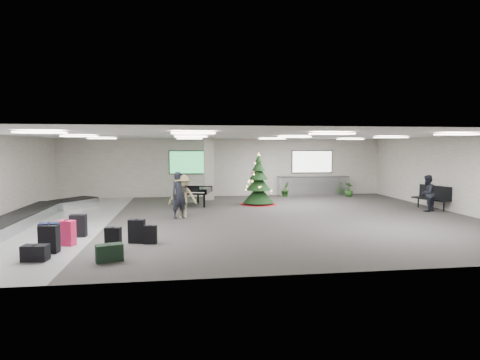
{
  "coord_description": "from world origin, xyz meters",
  "views": [
    {
      "loc": [
        -2.24,
        -15.23,
        2.77
      ],
      "look_at": [
        0.0,
        1.0,
        1.4
      ],
      "focal_mm": 30.0,
      "sensor_mm": 36.0,
      "label": 1
    }
  ],
  "objects": [
    {
      "name": "ground",
      "position": [
        0.0,
        0.0,
        0.0
      ],
      "size": [
        18.0,
        18.0,
        0.0
      ],
      "primitive_type": "plane",
      "color": "#312E2D",
      "rests_on": "ground"
    },
    {
      "name": "room_envelope",
      "position": [
        -0.38,
        0.67,
        2.33
      ],
      "size": [
        18.02,
        14.02,
        3.21
      ],
      "color": "#A09992",
      "rests_on": "ground"
    },
    {
      "name": "baggage_carousel",
      "position": [
        -7.84,
        -0.08,
        0.21
      ],
      "size": [
        2.28,
        9.71,
        0.43
      ],
      "color": "silver",
      "rests_on": "ground"
    },
    {
      "name": "service_counter",
      "position": [
        5.0,
        6.65,
        0.55
      ],
      "size": [
        4.05,
        0.65,
        1.08
      ],
      "color": "silver",
      "rests_on": "ground"
    },
    {
      "name": "suitcase_0",
      "position": [
        -5.76,
        -4.4,
        0.37
      ],
      "size": [
        0.5,
        0.32,
        0.75
      ],
      "rotation": [
        0.0,
        0.0,
        -0.14
      ],
      "color": "black",
      "rests_on": "ground"
    },
    {
      "name": "suitcase_1",
      "position": [
        -4.16,
        -4.35,
        0.31
      ],
      "size": [
        0.44,
        0.29,
        0.64
      ],
      "rotation": [
        0.0,
        0.0,
        -0.21
      ],
      "color": "black",
      "rests_on": "ground"
    },
    {
      "name": "pink_suitcase",
      "position": [
        -5.54,
        -3.62,
        0.35
      ],
      "size": [
        0.51,
        0.4,
        0.73
      ],
      "rotation": [
        0.0,
        0.0,
        -0.35
      ],
      "color": "#F01F50",
      "rests_on": "ground"
    },
    {
      "name": "suitcase_3",
      "position": [
        -3.63,
        -3.56,
        0.34
      ],
      "size": [
        0.49,
        0.33,
        0.7
      ],
      "rotation": [
        0.0,
        0.0,
        -0.19
      ],
      "color": "black",
      "rests_on": "ground"
    },
    {
      "name": "navy_suitcase",
      "position": [
        -5.8,
        -4.23,
        0.38
      ],
      "size": [
        0.53,
        0.35,
        0.79
      ],
      "rotation": [
        0.0,
        0.0,
        0.13
      ],
      "color": "black",
      "rests_on": "ground"
    },
    {
      "name": "green_duffel",
      "position": [
        -4.07,
        -5.39,
        0.21
      ],
      "size": [
        0.69,
        0.5,
        0.44
      ],
      "rotation": [
        0.0,
        0.0,
        0.34
      ],
      "color": "black",
      "rests_on": "ground"
    },
    {
      "name": "suitcase_7",
      "position": [
        -3.24,
        -3.73,
        0.26
      ],
      "size": [
        0.39,
        0.23,
        0.55
      ],
      "rotation": [
        0.0,
        0.0,
        -0.12
      ],
      "color": "black",
      "rests_on": "ground"
    },
    {
      "name": "suitcase_8",
      "position": [
        -5.5,
        -2.54,
        0.35
      ],
      "size": [
        0.48,
        0.28,
        0.72
      ],
      "rotation": [
        0.0,
        0.0,
        -0.03
      ],
      "color": "black",
      "rests_on": "ground"
    },
    {
      "name": "black_duffel",
      "position": [
        -5.86,
        -5.11,
        0.2
      ],
      "size": [
        0.63,
        0.4,
        0.41
      ],
      "rotation": [
        0.0,
        0.0,
        -0.12
      ],
      "color": "black",
      "rests_on": "ground"
    },
    {
      "name": "christmas_tree",
      "position": [
        1.25,
        3.54,
        0.86
      ],
      "size": [
        1.76,
        1.76,
        2.51
      ],
      "color": "#68090B",
      "rests_on": "ground"
    },
    {
      "name": "grand_piano",
      "position": [
        -1.77,
        3.56,
        0.71
      ],
      "size": [
        1.69,
        2.0,
        1.0
      ],
      "rotation": [
        0.0,
        0.0,
        -0.23
      ],
      "color": "black",
      "rests_on": "ground"
    },
    {
      "name": "bench",
      "position": [
        8.61,
        0.98,
        0.59
      ],
      "size": [
        1.03,
        1.75,
        1.05
      ],
      "rotation": [
        0.0,
        0.0,
        0.29
      ],
      "color": "black",
      "rests_on": "ground"
    },
    {
      "name": "traveler_a",
      "position": [
        -2.46,
        0.25,
        0.9
      ],
      "size": [
        0.78,
        0.69,
        1.8
      ],
      "primitive_type": "imported",
      "rotation": [
        0.0,
        0.0,
        0.49
      ],
      "color": "black",
      "rests_on": "ground"
    },
    {
      "name": "traveler_b",
      "position": [
        -2.33,
        0.36,
        0.84
      ],
      "size": [
        1.16,
        0.77,
        1.68
      ],
      "primitive_type": "imported",
      "rotation": [
        0.0,
        0.0,
        -0.14
      ],
      "color": "#92855A",
      "rests_on": "ground"
    },
    {
      "name": "traveler_bench",
      "position": [
        7.99,
        0.49,
        0.78
      ],
      "size": [
        0.96,
        0.91,
        1.56
      ],
      "primitive_type": "imported",
      "rotation": [
        0.0,
        0.0,
        3.74
      ],
      "color": "black",
      "rests_on": "ground"
    },
    {
      "name": "potted_plant_left",
      "position": [
        3.28,
        6.29,
        0.41
      ],
      "size": [
        0.55,
        0.58,
        0.82
      ],
      "primitive_type": "imported",
      "rotation": [
        0.0,
        0.0,
        1.0
      ],
      "color": "#184415",
      "rests_on": "ground"
    },
    {
      "name": "potted_plant_right",
      "position": [
        6.73,
        5.77,
        0.4
      ],
      "size": [
        0.6,
        0.6,
        0.79
      ],
      "primitive_type": "imported",
      "rotation": [
        0.0,
        0.0,
        2.04
      ],
      "color": "#184415",
      "rests_on": "ground"
    }
  ]
}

